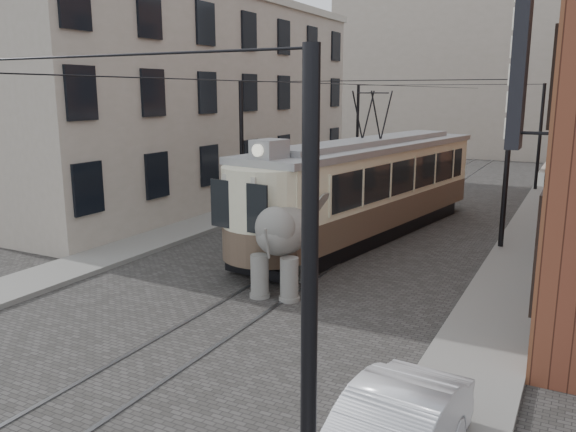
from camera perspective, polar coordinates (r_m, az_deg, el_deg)
The scene contains 9 objects.
ground at distance 17.89m, azimuth 0.69°, elevation -5.89°, with size 120.00×120.00×0.00m, color #3D3B39.
tram_rails at distance 17.88m, azimuth 0.69°, elevation -5.85°, with size 1.54×80.00×0.02m, color slate, non-canonical shape.
sidewalk_right at distance 16.23m, azimuth 20.18°, elevation -8.30°, with size 2.00×60.00×0.15m, color slate.
sidewalk_left at distance 21.47m, azimuth -15.02°, elevation -3.03°, with size 2.00×60.00×0.15m, color slate.
stucco_building at distance 31.35m, azimuth -9.25°, elevation 11.00°, with size 7.00×24.00×10.00m, color #9E9383.
distant_block at distance 55.74m, azimuth 20.06°, elevation 12.93°, with size 28.00×10.00×14.00m, color #9E9383.
catenary at distance 21.81m, azimuth 6.18°, elevation 5.39°, with size 11.00×30.20×6.00m, color black, non-canonical shape.
tram at distance 22.48m, azimuth 8.14°, elevation 4.97°, with size 2.89×14.00×5.55m, color beige, non-canonical shape.
elephant at distance 16.34m, azimuth -0.36°, elevation -2.76°, with size 2.40×4.36×2.67m, color slate, non-canonical shape.
Camera 1 is at (7.64, -15.20, 5.54)m, focal length 36.06 mm.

